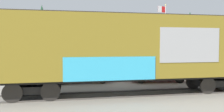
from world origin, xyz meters
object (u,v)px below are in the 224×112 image
(freight_car, at_px, (131,48))
(parked_car_blue, at_px, (79,71))
(parked_car_red, at_px, (156,70))
(flagpole, at_px, (164,29))

(freight_car, height_order, parked_car_blue, freight_car)
(freight_car, relative_size, parked_car_blue, 3.20)
(freight_car, bearing_deg, parked_car_blue, 124.25)
(parked_car_red, bearing_deg, freight_car, -123.58)
(parked_car_blue, distance_m, parked_car_red, 5.67)
(flagpole, relative_size, parked_car_red, 1.80)
(freight_car, height_order, parked_car_red, freight_car)
(parked_car_blue, relative_size, parked_car_red, 1.10)
(flagpole, distance_m, parked_car_blue, 14.00)
(freight_car, xyz_separation_m, flagpole, (6.70, 13.73, 2.14))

